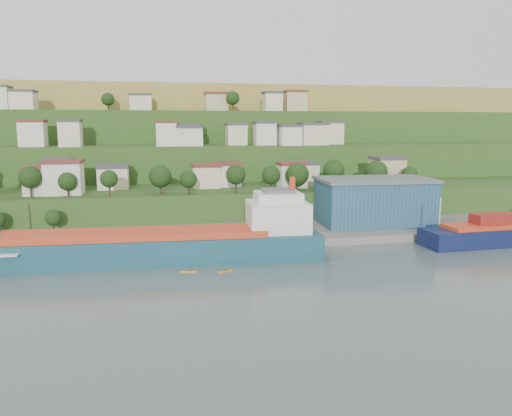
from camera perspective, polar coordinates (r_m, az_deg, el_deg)
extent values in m
plane|color=#465552|center=(102.54, -5.76, -7.20)|extent=(500.00, 500.00, 0.00)
cube|color=slate|center=(132.48, 1.68, -3.34)|extent=(220.00, 26.00, 4.00)
cube|color=#284719|center=(156.87, -7.80, -1.41)|extent=(260.00, 32.00, 20.00)
cube|color=#284719|center=(186.39, -8.39, 0.29)|extent=(280.00, 32.00, 44.00)
cube|color=#284719|center=(216.03, -8.83, 1.53)|extent=(300.00, 32.00, 70.00)
cube|color=olive|center=(289.47, -9.52, 3.49)|extent=(360.00, 120.00, 96.00)
cube|color=silver|center=(152.69, -23.59, 2.75)|extent=(7.09, 7.86, 7.22)
cube|color=maroon|center=(152.33, -23.69, 4.27)|extent=(7.69, 8.46, 0.90)
cube|color=silver|center=(161.49, -21.69, 3.45)|extent=(7.87, 7.04, 8.67)
cube|color=#3F3F44|center=(161.12, -21.79, 5.15)|extent=(8.47, 7.64, 0.90)
cube|color=silver|center=(151.05, -21.08, 3.14)|extent=(9.89, 8.53, 8.76)
cube|color=maroon|center=(150.65, -21.19, 4.97)|extent=(10.49, 9.13, 0.90)
cube|color=beige|center=(159.77, -15.98, 3.29)|extent=(8.93, 8.83, 6.42)
cube|color=#3F3F44|center=(159.44, -16.04, 4.60)|extent=(9.53, 9.43, 0.90)
cube|color=beige|center=(156.74, -5.72, 3.53)|extent=(8.20, 7.22, 6.56)
cube|color=maroon|center=(156.41, -5.74, 4.89)|extent=(8.80, 7.82, 0.90)
cube|color=silver|center=(160.39, -3.47, 3.73)|extent=(8.89, 8.44, 6.78)
cube|color=maroon|center=(160.05, -3.49, 5.10)|extent=(9.49, 9.04, 0.90)
cube|color=silver|center=(157.41, 4.11, 3.66)|extent=(8.18, 7.02, 7.05)
cube|color=maroon|center=(157.06, 4.13, 5.11)|extent=(8.78, 7.62, 0.90)
cube|color=beige|center=(163.15, 5.49, 3.80)|extent=(7.85, 8.85, 6.81)
cube|color=#3F3F44|center=(162.82, 5.52, 5.15)|extent=(8.45, 9.45, 0.90)
cube|color=tan|center=(167.41, 14.75, 3.96)|extent=(9.13, 8.54, 8.45)
cube|color=#3F3F44|center=(167.05, 14.82, 5.56)|extent=(9.73, 9.14, 0.90)
cube|color=silver|center=(190.01, -24.14, 7.68)|extent=(8.36, 7.34, 8.32)
cube|color=maroon|center=(189.99, -24.23, 9.06)|extent=(8.96, 7.94, 0.90)
cube|color=beige|center=(184.91, -20.44, 7.89)|extent=(7.14, 7.22, 8.42)
cube|color=#3F3F44|center=(184.90, -20.52, 9.33)|extent=(7.74, 7.82, 0.90)
cube|color=silver|center=(180.71, -10.22, 8.25)|extent=(7.07, 7.20, 8.08)
cube|color=maroon|center=(180.69, -10.26, 9.68)|extent=(7.67, 7.80, 0.90)
cube|color=beige|center=(183.93, -7.93, 8.19)|extent=(8.07, 8.63, 7.18)
cube|color=#3F3F44|center=(183.89, -7.96, 9.45)|extent=(8.67, 9.23, 0.90)
cube|color=silver|center=(181.26, -7.64, 8.04)|extent=(9.16, 7.36, 6.30)
cube|color=#3F3F44|center=(181.22, -7.67, 9.18)|extent=(9.76, 7.96, 0.90)
cube|color=beige|center=(188.34, -2.28, 8.32)|extent=(7.18, 7.84, 7.30)
cube|color=#3F3F44|center=(188.31, -2.28, 9.57)|extent=(7.78, 8.44, 0.90)
cube|color=silver|center=(187.17, 0.95, 8.41)|extent=(7.51, 8.49, 7.91)
cube|color=#3F3F44|center=(187.15, 0.95, 9.76)|extent=(8.11, 9.09, 0.90)
cube|color=silver|center=(185.01, 3.83, 8.19)|extent=(7.37, 8.80, 6.71)
cube|color=#3F3F44|center=(184.97, 3.84, 9.37)|extent=(7.97, 9.40, 0.90)
cube|color=beige|center=(189.69, 6.50, 8.28)|extent=(9.80, 8.90, 7.37)
cube|color=#3F3F44|center=(189.66, 6.53, 9.53)|extent=(10.40, 9.50, 0.90)
cube|color=beige|center=(200.03, 8.43, 8.40)|extent=(8.65, 8.44, 8.11)
cube|color=#3F3F44|center=(200.01, 8.46, 9.69)|extent=(9.25, 9.04, 0.90)
cube|color=silver|center=(225.42, -27.18, 10.99)|extent=(7.20, 8.37, 8.87)
cube|color=beige|center=(216.61, -25.03, 10.98)|extent=(8.69, 8.77, 6.85)
cube|color=#3F3F44|center=(216.81, -25.10, 12.00)|extent=(9.29, 9.37, 0.90)
cube|color=beige|center=(218.36, -13.03, 11.54)|extent=(8.88, 7.73, 6.45)
cube|color=#3F3F44|center=(218.54, -13.07, 12.50)|extent=(9.48, 8.33, 0.90)
cube|color=tan|center=(215.35, -4.56, 11.87)|extent=(9.26, 7.34, 7.10)
cube|color=maroon|center=(215.56, -4.58, 12.93)|extent=(9.86, 7.94, 0.90)
cube|color=beige|center=(216.76, 1.85, 11.93)|extent=(7.33, 8.17, 7.52)
cube|color=#3F3F44|center=(216.99, 1.86, 13.04)|extent=(7.93, 8.77, 0.90)
cube|color=tan|center=(221.42, 4.45, 11.95)|extent=(8.94, 8.32, 8.24)
cube|color=maroon|center=(221.67, 4.46, 13.13)|extent=(9.54, 8.92, 0.90)
cylinder|color=#382619|center=(148.16, -24.34, 1.86)|extent=(0.50, 0.50, 3.82)
sphere|color=black|center=(147.78, -24.43, 3.22)|extent=(5.95, 5.95, 5.95)
cylinder|color=#382619|center=(145.90, -20.68, 1.77)|extent=(0.50, 0.50, 2.73)
sphere|color=black|center=(145.59, -20.74, 2.85)|extent=(5.07, 5.07, 5.07)
cylinder|color=#382619|center=(142.46, -16.40, 1.98)|extent=(0.50, 0.50, 3.52)
sphere|color=black|center=(142.11, -16.45, 3.22)|extent=(4.85, 4.85, 4.85)
cylinder|color=#382619|center=(144.40, -10.84, 2.23)|extent=(0.50, 0.50, 3.21)
sphere|color=black|center=(144.03, -10.88, 3.56)|extent=(6.41, 6.41, 6.41)
cylinder|color=#382619|center=(142.09, -7.71, 2.15)|extent=(0.50, 0.50, 2.96)
sphere|color=black|center=(141.77, -7.74, 3.28)|extent=(4.89, 4.89, 4.89)
cylinder|color=#382619|center=(143.26, -2.33, 2.45)|extent=(0.50, 0.50, 3.77)
sphere|color=black|center=(142.88, -2.34, 3.83)|extent=(5.72, 5.72, 5.72)
cylinder|color=#382619|center=(144.94, 1.74, 2.49)|extent=(0.50, 0.50, 3.52)
sphere|color=black|center=(144.59, 1.75, 3.76)|extent=(5.41, 5.41, 5.41)
cylinder|color=#382619|center=(149.95, 4.73, 2.58)|extent=(0.50, 0.50, 2.93)
sphere|color=black|center=(149.59, 4.75, 3.86)|extent=(6.94, 6.94, 6.94)
cylinder|color=#382619|center=(153.61, 8.84, 2.85)|extent=(0.50, 0.50, 3.96)
sphere|color=black|center=(153.24, 8.88, 4.26)|extent=(6.53, 6.53, 6.53)
cylinder|color=#382619|center=(159.54, 13.52, 2.78)|extent=(0.50, 0.50, 3.05)
sphere|color=black|center=(159.19, 13.57, 4.02)|extent=(7.06, 7.06, 7.06)
cylinder|color=#382619|center=(161.63, 17.09, 2.69)|extent=(0.50, 0.50, 2.94)
sphere|color=black|center=(161.35, 17.14, 3.68)|extent=(4.88, 4.88, 4.88)
cylinder|color=#382619|center=(210.71, -2.68, 11.49)|extent=(0.50, 0.50, 3.79)
sphere|color=black|center=(210.86, -2.68, 12.43)|extent=(5.70, 5.70, 5.70)
cylinder|color=#382619|center=(187.14, -7.14, 7.61)|extent=(0.50, 0.50, 3.16)
sphere|color=black|center=(187.08, -7.16, 8.56)|extent=(5.54, 5.54, 5.54)
cylinder|color=#382619|center=(219.52, -16.53, 10.99)|extent=(0.50, 0.50, 3.45)
sphere|color=black|center=(219.65, -16.57, 11.82)|extent=(5.34, 5.34, 5.34)
cylinder|color=#382619|center=(185.08, -6.44, 7.68)|extent=(0.50, 0.50, 3.62)
sphere|color=black|center=(185.02, -6.46, 8.70)|extent=(5.44, 5.44, 5.44)
cylinder|color=#382619|center=(179.97, -8.46, 7.51)|extent=(0.50, 0.50, 3.13)
sphere|color=black|center=(179.90, -8.49, 8.45)|extent=(5.09, 5.09, 5.09)
cube|color=#154051|center=(111.32, -12.79, -5.16)|extent=(78.42, 16.07, 7.79)
cube|color=red|center=(110.36, -14.03, -2.90)|extent=(58.30, 12.86, 1.34)
cube|color=silver|center=(112.92, 2.50, -0.97)|extent=(13.89, 11.78, 6.68)
cube|color=silver|center=(112.20, 2.51, 1.27)|extent=(10.44, 9.39, 2.23)
cube|color=#595B5E|center=(112.00, 2.52, 2.00)|extent=(7.00, 7.00, 0.67)
cylinder|color=red|center=(112.68, 4.17, 2.71)|extent=(1.40, 1.40, 3.34)
cylinder|color=silver|center=(128.50, 20.28, -0.31)|extent=(0.31, 0.31, 6.51)
cube|color=maroon|center=(137.25, 25.52, -1.09)|extent=(11.36, 5.16, 2.42)
cube|color=navy|center=(143.35, 13.31, 0.64)|extent=(30.82, 19.41, 12.00)
cube|color=#595B5E|center=(142.54, 13.41, 3.18)|extent=(31.87, 20.46, 0.80)
cube|color=silver|center=(125.01, -26.04, -4.31)|extent=(4.71, 3.20, 0.88)
cube|color=orange|center=(101.74, -3.52, -7.23)|extent=(3.23, 1.62, 0.24)
sphere|color=#3F3F44|center=(101.63, -3.53, -7.02)|extent=(0.56, 0.56, 0.56)
cube|color=gold|center=(102.34, -7.67, -7.20)|extent=(3.28, 1.14, 0.24)
sphere|color=#3F3F44|center=(102.22, -7.68, -6.99)|extent=(0.57, 0.57, 0.57)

